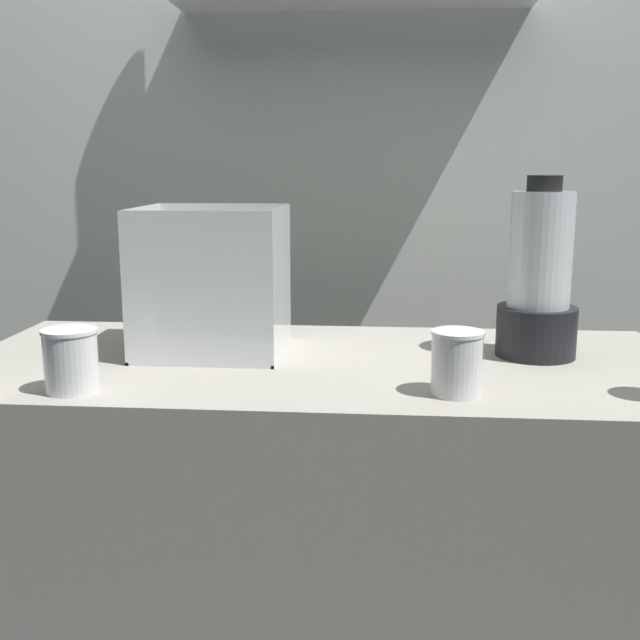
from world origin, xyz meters
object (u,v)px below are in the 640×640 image
carrot_display_bin (213,308)px  juice_cup_pomegranate_left (71,365)px  blender_pitcher (539,284)px  juice_cup_pomegranate_middle (457,367)px

carrot_display_bin → juice_cup_pomegranate_left: size_ratio=2.73×
blender_pitcher → juice_cup_pomegranate_left: blender_pitcher is taller
carrot_display_bin → juice_cup_pomegranate_middle: carrot_display_bin is taller
carrot_display_bin → blender_pitcher: bearing=1.2°
carrot_display_bin → blender_pitcher: size_ratio=0.83×
blender_pitcher → juice_cup_pomegranate_middle: blender_pitcher is taller
blender_pitcher → juice_cup_pomegranate_middle: (-0.18, -0.27, -0.10)m
blender_pitcher → juice_cup_pomegranate_left: bearing=-159.3°
carrot_display_bin → juice_cup_pomegranate_left: bearing=-120.6°
juice_cup_pomegranate_left → juice_cup_pomegranate_middle: (0.64, 0.04, 0.00)m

